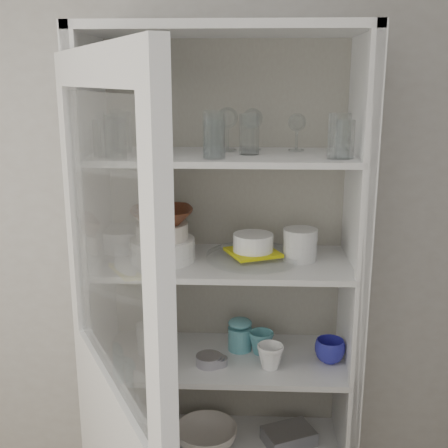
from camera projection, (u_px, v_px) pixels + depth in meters
The scene contains 33 objects.
wall_back at pixel (179, 233), 2.34m from camera, with size 3.60×0.02×2.60m, color #B4B0AB.
pantry_cabinet at pixel (225, 330), 2.26m from camera, with size 1.00×0.45×2.10m.
tumbler_0 at pixel (102, 139), 1.91m from camera, with size 0.06×0.06×0.13m, color silver.
tumbler_1 at pixel (115, 137), 1.87m from camera, with size 0.07×0.07×0.14m, color silver.
tumbler_2 at pixel (160, 138), 1.90m from camera, with size 0.07×0.07×0.13m, color silver.
tumbler_3 at pixel (213, 139), 1.88m from camera, with size 0.06×0.06×0.13m, color silver.
tumbler_4 at pixel (214, 136), 1.87m from camera, with size 0.08×0.08×0.15m, color silver.
tumbler_5 at pixel (339, 136), 1.86m from camera, with size 0.08×0.08×0.15m, color silver.
tumbler_6 at pixel (345, 139), 1.87m from camera, with size 0.06×0.06×0.13m, color silver.
tumbler_7 at pixel (112, 135), 2.05m from camera, with size 0.06×0.06×0.12m, color silver.
tumbler_8 at pixel (121, 132), 2.03m from camera, with size 0.07×0.07×0.15m, color silver.
tumbler_9 at pixel (215, 132), 2.00m from camera, with size 0.08×0.08×0.15m, color silver.
tumbler_10 at pixel (249, 134), 1.98m from camera, with size 0.07×0.07×0.14m, color silver.
goblet_0 at pixel (118, 127), 2.13m from camera, with size 0.07×0.07×0.17m, color silver, non-canonical shape.
goblet_1 at pixel (227, 127), 2.07m from camera, with size 0.08×0.08×0.17m, color silver, non-canonical shape.
goblet_2 at pixel (253, 128), 2.08m from camera, with size 0.08×0.08×0.17m, color silver, non-canonical shape.
goblet_3 at pixel (297, 131), 2.07m from camera, with size 0.07×0.07×0.15m, color silver, non-canonical shape.
plate_stack_front at pixel (163, 249), 2.10m from camera, with size 0.24×0.24×0.08m, color white.
plate_stack_back at pixel (123, 238), 2.24m from camera, with size 0.20×0.20×0.08m, color white.
cream_bowl at pixel (162, 231), 2.08m from camera, with size 0.19×0.19×0.06m, color silver.
terracotta_bowl at pixel (162, 216), 2.06m from camera, with size 0.23×0.23×0.06m, color #4D2414.
glass_platter at pixel (253, 256), 2.12m from camera, with size 0.35×0.35×0.02m, color silver.
yellow_trivet at pixel (253, 252), 2.12m from camera, with size 0.17×0.17×0.01m, color yellow.
white_ramekin at pixel (253, 242), 2.11m from camera, with size 0.15×0.15×0.07m, color white.
grey_bowl_stack at pixel (300, 245), 2.10m from camera, with size 0.13×0.13×0.12m, color silver.
mug_blue at pixel (330, 351), 2.16m from camera, with size 0.12×0.12×0.09m, color #212C9C.
mug_teal at pixel (261, 343), 2.23m from camera, with size 0.10×0.10×0.09m, color teal.
mug_white at pixel (270, 357), 2.11m from camera, with size 0.10×0.10×0.09m, color white.
teal_jar at pixel (240, 336), 2.25m from camera, with size 0.10×0.10×0.11m.
measuring_cups at pixel (209, 360), 2.14m from camera, with size 0.10×0.10×0.04m, color #B1AFBC.
white_canister at pixel (149, 338), 2.24m from camera, with size 0.10×0.10×0.12m, color white.
cream_dish at pixel (206, 436), 2.30m from camera, with size 0.26×0.26×0.08m, color silver.
tin_box at pixel (289, 436), 2.32m from camera, with size 0.20×0.14×0.06m, color #97989F.
Camera 1 is at (0.29, -0.75, 1.92)m, focal length 45.00 mm.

